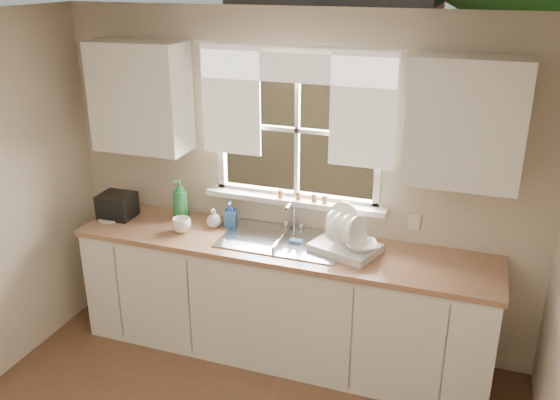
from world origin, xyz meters
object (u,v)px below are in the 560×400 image
(black_appliance, at_px, (117,205))
(dish_rack, at_px, (345,241))
(cup, at_px, (181,225))
(soap_bottle_a, at_px, (180,199))

(black_appliance, bearing_deg, dish_rack, -1.40)
(dish_rack, height_order, black_appliance, dish_rack)
(dish_rack, distance_m, cup, 1.22)
(dish_rack, relative_size, cup, 3.64)
(dish_rack, height_order, cup, dish_rack)
(soap_bottle_a, relative_size, black_appliance, 1.25)
(soap_bottle_a, bearing_deg, cup, -38.31)
(soap_bottle_a, distance_m, black_appliance, 0.51)
(dish_rack, relative_size, black_appliance, 1.97)
(cup, bearing_deg, soap_bottle_a, 118.05)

